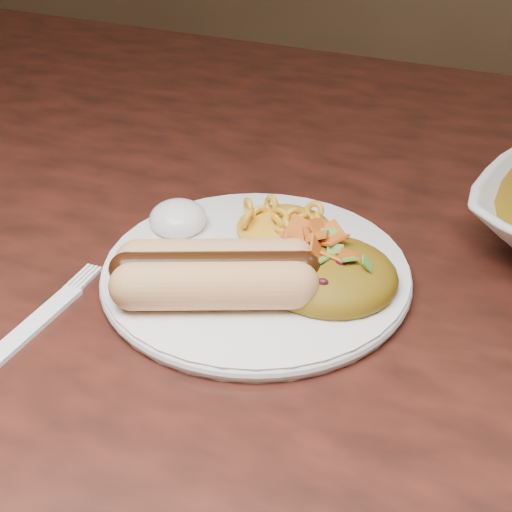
% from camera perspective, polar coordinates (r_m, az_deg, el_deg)
% --- Properties ---
extents(table, '(1.60, 0.90, 0.75)m').
position_cam_1_polar(table, '(0.73, 0.98, -3.89)').
color(table, '#4C1B12').
rests_on(table, floor).
extents(plate, '(0.27, 0.27, 0.01)m').
position_cam_1_polar(plate, '(0.60, -0.00, -1.28)').
color(plate, white).
rests_on(plate, table).
extents(hotdog, '(0.13, 0.11, 0.03)m').
position_cam_1_polar(hotdog, '(0.56, -3.00, -1.21)').
color(hotdog, '#FEA365').
rests_on(hotdog, plate).
extents(mac_and_cheese, '(0.09, 0.09, 0.03)m').
position_cam_1_polar(mac_and_cheese, '(0.63, 2.14, 2.82)').
color(mac_and_cheese, orange).
rests_on(mac_and_cheese, plate).
extents(sour_cream, '(0.06, 0.06, 0.03)m').
position_cam_1_polar(sour_cream, '(0.65, -5.72, 3.22)').
color(sour_cream, white).
rests_on(sour_cream, plate).
extents(taco_salad, '(0.10, 0.10, 0.04)m').
position_cam_1_polar(taco_salad, '(0.58, 5.44, -0.56)').
color(taco_salad, '#9C3307').
rests_on(taco_salad, plate).
extents(fork, '(0.03, 0.14, 0.00)m').
position_cam_1_polar(fork, '(0.58, -15.99, -4.95)').
color(fork, white).
rests_on(fork, table).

